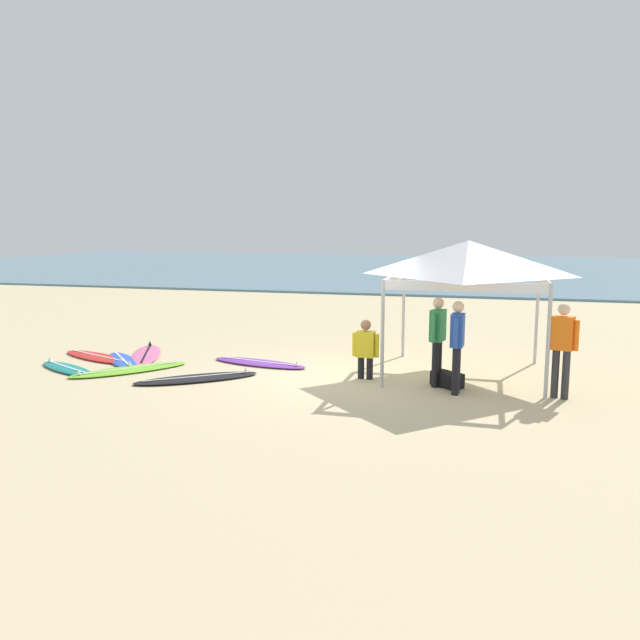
{
  "coord_description": "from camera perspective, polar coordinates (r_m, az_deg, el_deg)",
  "views": [
    {
      "loc": [
        2.81,
        -11.98,
        3.06
      ],
      "look_at": [
        -0.74,
        1.14,
        1.0
      ],
      "focal_mm": 35.3,
      "sensor_mm": 36.0,
      "label": 1
    }
  ],
  "objects": [
    {
      "name": "surfboard_teal",
      "position": [
        14.47,
        -21.97,
        -4.08
      ],
      "size": [
        1.98,
        1.37,
        0.19
      ],
      "color": "#19847F",
      "rests_on": "ground"
    },
    {
      "name": "sea",
      "position": [
        45.23,
        11.59,
        4.62
      ],
      "size": [
        80.0,
        36.0,
        0.1
      ],
      "primitive_type": "cube",
      "color": "#568499",
      "rests_on": "ground"
    },
    {
      "name": "surfboard_blue",
      "position": [
        14.89,
        -17.47,
        -3.5
      ],
      "size": [
        1.72,
        1.79,
        0.19
      ],
      "color": "blue",
      "rests_on": "ground"
    },
    {
      "name": "person_orange",
      "position": [
        11.85,
        21.1,
        -2.03
      ],
      "size": [
        0.52,
        0.33,
        1.71
      ],
      "color": "#2D2D33",
      "rests_on": "ground"
    },
    {
      "name": "surfboard_lime",
      "position": [
        13.91,
        -16.92,
        -4.32
      ],
      "size": [
        2.14,
        2.35,
        0.19
      ],
      "color": "#7AD12D",
      "rests_on": "ground"
    },
    {
      "name": "surfboard_red",
      "position": [
        15.47,
        -19.55,
        -3.16
      ],
      "size": [
        2.37,
        1.47,
        0.19
      ],
      "color": "red",
      "rests_on": "ground"
    },
    {
      "name": "surfboard_pink",
      "position": [
        15.38,
        -15.49,
        -3.04
      ],
      "size": [
        1.59,
        2.44,
        0.19
      ],
      "color": "pink",
      "rests_on": "ground"
    },
    {
      "name": "ground_plane",
      "position": [
        12.68,
        1.91,
        -5.35
      ],
      "size": [
        80.0,
        80.0,
        0.0
      ],
      "primitive_type": "plane",
      "color": "beige"
    },
    {
      "name": "gear_bag_near_tent",
      "position": [
        12.28,
        11.45,
        -5.31
      ],
      "size": [
        0.67,
        0.62,
        0.28
      ],
      "primitive_type": "cube",
      "rotation": [
        0.0,
        0.0,
        2.47
      ],
      "color": "black",
      "rests_on": "ground"
    },
    {
      "name": "person_green",
      "position": [
        12.12,
        10.61,
        -1.37
      ],
      "size": [
        0.3,
        0.54,
        1.71
      ],
      "color": "black",
      "rests_on": "ground"
    },
    {
      "name": "surfboard_purple",
      "position": [
        14.02,
        -5.48,
        -3.88
      ],
      "size": [
        2.39,
        1.08,
        0.19
      ],
      "color": "purple",
      "rests_on": "ground"
    },
    {
      "name": "surfboard_black",
      "position": [
        12.82,
        -11.08,
        -5.19
      ],
      "size": [
        2.38,
        2.03,
        0.19
      ],
      "color": "black",
      "rests_on": "ground"
    },
    {
      "name": "canopy_tent",
      "position": [
        13.05,
        13.28,
        5.44
      ],
      "size": [
        3.07,
        3.07,
        2.75
      ],
      "color": "#B7B7BC",
      "rests_on": "ground"
    },
    {
      "name": "person_blue",
      "position": [
        11.63,
        12.33,
        -1.84
      ],
      "size": [
        0.25,
        0.55,
        1.71
      ],
      "color": "black",
      "rests_on": "ground"
    },
    {
      "name": "person_yellow",
      "position": [
        12.57,
        4.15,
        -2.43
      ],
      "size": [
        0.55,
        0.24,
        1.2
      ],
      "color": "black",
      "rests_on": "ground"
    }
  ]
}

